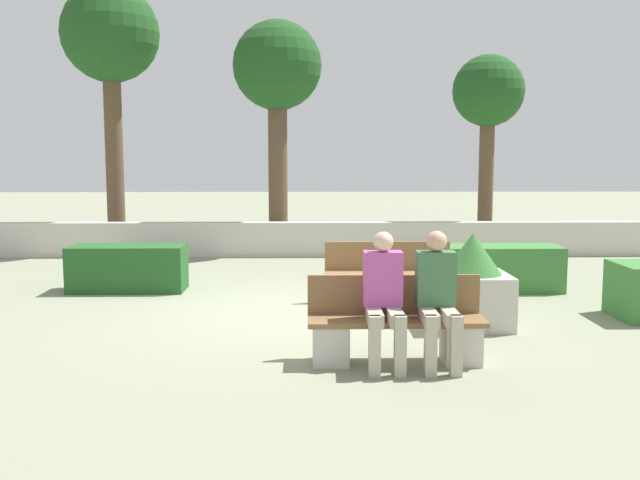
{
  "coord_description": "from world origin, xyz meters",
  "views": [
    {
      "loc": [
        0.12,
        -9.19,
        2.07
      ],
      "look_at": [
        0.3,
        0.5,
        0.9
      ],
      "focal_mm": 40.0,
      "sensor_mm": 36.0,
      "label": 1
    }
  ],
  "objects_px": {
    "person_seated_man": "(384,294)",
    "tree_center_left": "(277,74)",
    "planter_corner_left": "(472,285)",
    "tree_center_right": "(488,98)",
    "tree_leftmost": "(110,41)",
    "bench_left_side": "(389,281)",
    "bench_front": "(396,330)",
    "person_seated_woman": "(438,293)"
  },
  "relations": [
    {
      "from": "person_seated_man",
      "to": "tree_center_left",
      "type": "distance_m",
      "value": 9.01
    },
    {
      "from": "planter_corner_left",
      "to": "tree_center_left",
      "type": "xyz_separation_m",
      "value": [
        -2.6,
        6.76,
        3.23
      ]
    },
    {
      "from": "tree_center_left",
      "to": "tree_center_right",
      "type": "distance_m",
      "value": 4.53
    },
    {
      "from": "tree_center_right",
      "to": "tree_leftmost",
      "type": "bearing_deg",
      "value": 179.84
    },
    {
      "from": "person_seated_man",
      "to": "tree_center_left",
      "type": "relative_size",
      "value": 0.27
    },
    {
      "from": "tree_center_left",
      "to": "tree_center_right",
      "type": "relative_size",
      "value": 1.16
    },
    {
      "from": "bench_left_side",
      "to": "tree_center_left",
      "type": "height_order",
      "value": "tree_center_left"
    },
    {
      "from": "planter_corner_left",
      "to": "tree_center_right",
      "type": "xyz_separation_m",
      "value": [
        1.9,
        7.0,
        2.76
      ]
    },
    {
      "from": "person_seated_man",
      "to": "bench_front",
      "type": "bearing_deg",
      "value": 45.71
    },
    {
      "from": "person_seated_woman",
      "to": "planter_corner_left",
      "type": "relative_size",
      "value": 1.17
    },
    {
      "from": "planter_corner_left",
      "to": "tree_center_left",
      "type": "height_order",
      "value": "tree_center_left"
    },
    {
      "from": "bench_front",
      "to": "person_seated_man",
      "type": "relative_size",
      "value": 1.33
    },
    {
      "from": "person_seated_woman",
      "to": "person_seated_man",
      "type": "bearing_deg",
      "value": -179.89
    },
    {
      "from": "tree_center_right",
      "to": "tree_center_left",
      "type": "bearing_deg",
      "value": -176.9
    },
    {
      "from": "planter_corner_left",
      "to": "tree_center_left",
      "type": "distance_m",
      "value": 7.93
    },
    {
      "from": "person_seated_woman",
      "to": "tree_leftmost",
      "type": "relative_size",
      "value": 0.24
    },
    {
      "from": "person_seated_man",
      "to": "tree_center_right",
      "type": "distance_m",
      "value": 9.52
    },
    {
      "from": "planter_corner_left",
      "to": "tree_leftmost",
      "type": "relative_size",
      "value": 0.2
    },
    {
      "from": "person_seated_woman",
      "to": "tree_leftmost",
      "type": "bearing_deg",
      "value": 121.99
    },
    {
      "from": "person_seated_woman",
      "to": "planter_corner_left",
      "type": "xyz_separation_m",
      "value": [
        0.71,
        1.62,
        -0.22
      ]
    },
    {
      "from": "tree_center_left",
      "to": "bench_front",
      "type": "bearing_deg",
      "value": -79.71
    },
    {
      "from": "bench_front",
      "to": "person_seated_woman",
      "type": "relative_size",
      "value": 1.33
    },
    {
      "from": "tree_center_right",
      "to": "planter_corner_left",
      "type": "bearing_deg",
      "value": -105.2
    },
    {
      "from": "planter_corner_left",
      "to": "bench_left_side",
      "type": "bearing_deg",
      "value": 123.92
    },
    {
      "from": "tree_leftmost",
      "to": "tree_center_right",
      "type": "relative_size",
      "value": 1.34
    },
    {
      "from": "person_seated_man",
      "to": "tree_center_right",
      "type": "xyz_separation_m",
      "value": [
        3.14,
        8.62,
        2.54
      ]
    },
    {
      "from": "bench_front",
      "to": "tree_center_right",
      "type": "distance_m",
      "value": 9.47
    },
    {
      "from": "bench_left_side",
      "to": "tree_center_right",
      "type": "relative_size",
      "value": 0.42
    },
    {
      "from": "tree_leftmost",
      "to": "bench_front",
      "type": "bearing_deg",
      "value": -59.49
    },
    {
      "from": "bench_left_side",
      "to": "tree_center_left",
      "type": "xyz_separation_m",
      "value": [
        -1.74,
        5.49,
        3.41
      ]
    },
    {
      "from": "tree_center_right",
      "to": "bench_left_side",
      "type": "bearing_deg",
      "value": -115.73
    },
    {
      "from": "tree_leftmost",
      "to": "tree_center_right",
      "type": "height_order",
      "value": "tree_leftmost"
    },
    {
      "from": "bench_left_side",
      "to": "person_seated_woman",
      "type": "distance_m",
      "value": 2.92
    },
    {
      "from": "bench_front",
      "to": "tree_center_left",
      "type": "bearing_deg",
      "value": 100.29
    },
    {
      "from": "person_seated_man",
      "to": "tree_leftmost",
      "type": "height_order",
      "value": "tree_leftmost"
    },
    {
      "from": "tree_center_left",
      "to": "tree_center_right",
      "type": "height_order",
      "value": "tree_center_left"
    },
    {
      "from": "person_seated_woman",
      "to": "tree_center_right",
      "type": "relative_size",
      "value": 0.32
    },
    {
      "from": "person_seated_woman",
      "to": "tree_center_left",
      "type": "height_order",
      "value": "tree_center_left"
    },
    {
      "from": "bench_front",
      "to": "planter_corner_left",
      "type": "xyz_separation_m",
      "value": [
        1.1,
        1.48,
        0.18
      ]
    },
    {
      "from": "tree_center_right",
      "to": "person_seated_woman",
      "type": "bearing_deg",
      "value": -106.89
    },
    {
      "from": "bench_left_side",
      "to": "person_seated_woman",
      "type": "bearing_deg",
      "value": -89.7
    },
    {
      "from": "bench_front",
      "to": "person_seated_man",
      "type": "xyz_separation_m",
      "value": [
        -0.14,
        -0.14,
        0.4
      ]
    }
  ]
}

